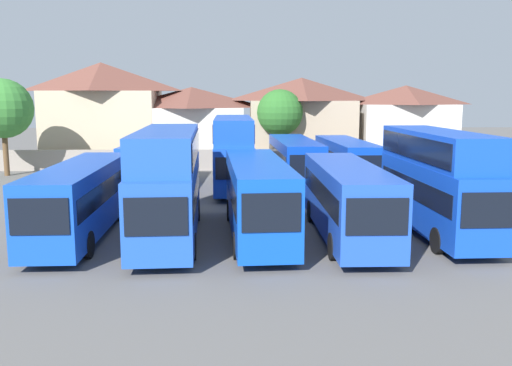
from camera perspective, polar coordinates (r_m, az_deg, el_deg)
The scene contains 17 objects.
ground at distance 43.43m, azimuth -0.40°, elevation 0.43°, with size 140.00×140.00×0.00m, color #605E5B.
depot_boundary_wall at distance 48.45m, azimuth -0.48°, elevation 2.40°, with size 56.00×0.50×1.80m, color gray.
bus_1 at distance 26.69m, azimuth -17.56°, elevation -1.27°, with size 2.79×11.60×3.33m.
bus_2 at distance 25.32m, azimuth -9.05°, elevation 0.53°, with size 3.21×11.40×4.96m.
bus_3 at distance 25.35m, azimuth 0.13°, elevation -1.14°, with size 3.19×11.31×3.53m.
bus_4 at distance 25.48m, azimuth 9.35°, elevation -1.41°, with size 2.72×11.08×3.36m.
bus_5 at distance 27.09m, azimuth 18.18°, elevation 0.62°, with size 2.80×10.26×4.86m.
bus_6 at distance 38.82m, azimuth -10.67°, elevation 2.10°, with size 2.83×10.33×3.33m.
bus_7 at distance 38.48m, azimuth -2.36°, elevation 3.53°, with size 2.87×11.31×4.98m.
bus_8 at distance 38.76m, azimuth 4.00°, elevation 2.31°, with size 3.08×11.16×3.45m.
bus_9 at distance 39.06m, azimuth 9.26°, elevation 2.22°, with size 3.02×10.67×3.39m.
house_terrace_left at distance 56.01m, azimuth -15.53°, elevation 7.07°, with size 11.12×6.71×9.60m.
house_terrace_centre at distance 55.03m, azimuth -6.59°, elevation 6.08°, with size 10.66×7.58×7.29m.
house_terrace_right at distance 54.81m, azimuth 4.68°, elevation 6.57°, with size 10.48×7.65×8.18m.
house_terrace_far_right at distance 56.64m, azimuth 15.07°, elevation 5.99°, with size 9.37×6.48×7.45m.
tree_left_of_lot at distance 49.14m, azimuth -24.65°, elevation 6.97°, with size 4.79×4.79×7.84m.
tree_behind_wall at distance 50.75m, azimuth 2.49°, elevation 7.23°, with size 4.20×4.20×7.04m.
Camera 1 is at (-0.56, -24.94, 6.48)m, focal length 38.83 mm.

